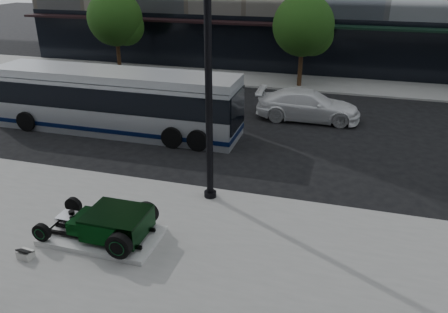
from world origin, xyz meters
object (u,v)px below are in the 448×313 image
(hot_rod, at_px, (111,223))
(lamppost, at_px, (209,98))
(white_sedan, at_px, (308,105))
(transit_bus, at_px, (116,101))

(hot_rod, xyz_separation_m, lamppost, (1.97, 3.24, 2.97))
(hot_rod, xyz_separation_m, white_sedan, (4.26, 12.62, 0.07))
(hot_rod, height_order, lamppost, lamppost)
(hot_rod, xyz_separation_m, transit_bus, (-4.44, 8.47, 0.79))
(lamppost, height_order, transit_bus, lamppost)
(transit_bus, height_order, white_sedan, transit_bus)
(lamppost, bearing_deg, transit_bus, 140.80)
(transit_bus, bearing_deg, white_sedan, 25.52)
(lamppost, height_order, white_sedan, lamppost)
(hot_rod, height_order, transit_bus, transit_bus)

